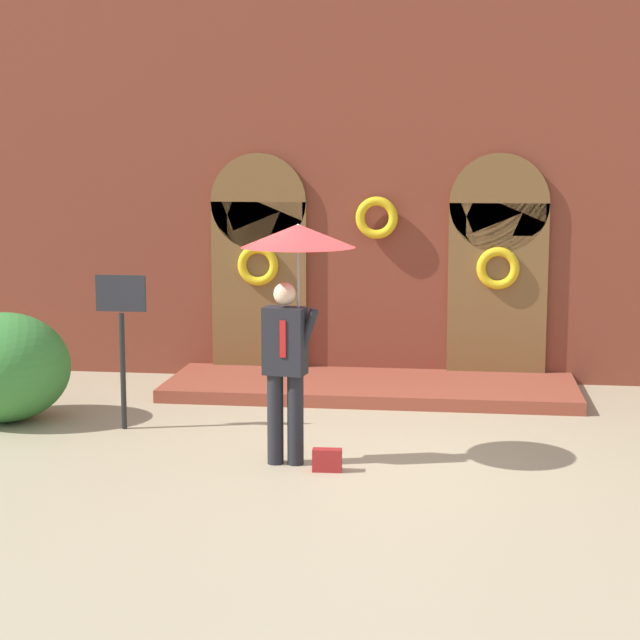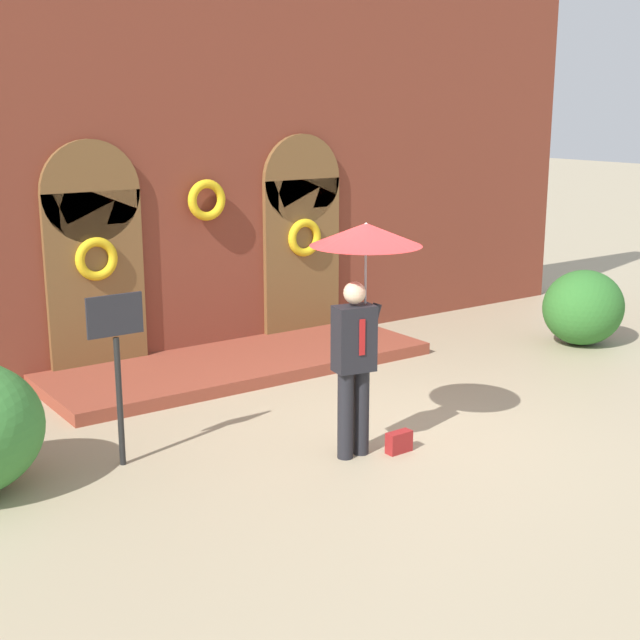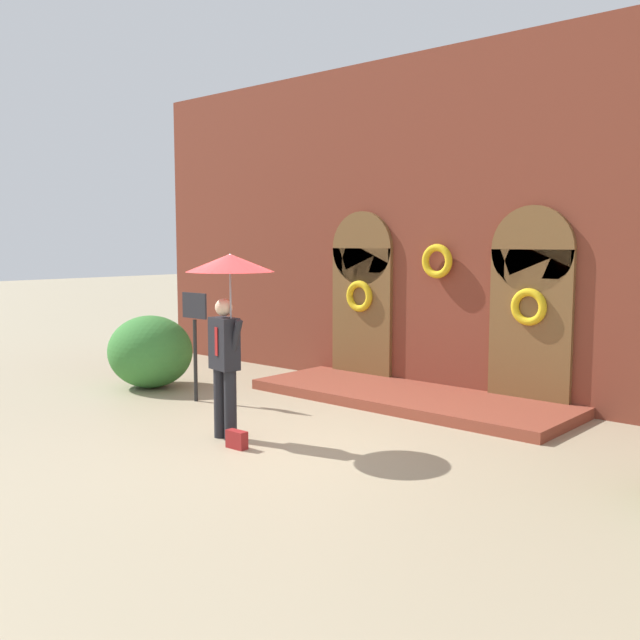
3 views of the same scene
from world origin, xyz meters
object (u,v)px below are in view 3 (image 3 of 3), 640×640
object	(u,v)px
handbag	(237,440)
shrub_left	(150,352)
person_with_umbrella	(229,290)
sign_post	(195,328)

from	to	relation	value
handbag	shrub_left	size ratio (longest dim) A/B	0.19
person_with_umbrella	sign_post	bearing A→B (deg)	151.78
handbag	shrub_left	bearing A→B (deg)	157.06
person_with_umbrella	shrub_left	size ratio (longest dim) A/B	1.58
person_with_umbrella	handbag	bearing A→B (deg)	-30.52
person_with_umbrella	handbag	xyz separation A→B (m)	(0.34, -0.20, -1.80)
sign_post	shrub_left	bearing A→B (deg)	173.09
person_with_umbrella	shrub_left	distance (m)	4.00
sign_post	shrub_left	size ratio (longest dim) A/B	1.15
person_with_umbrella	handbag	world-z (taller)	person_with_umbrella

